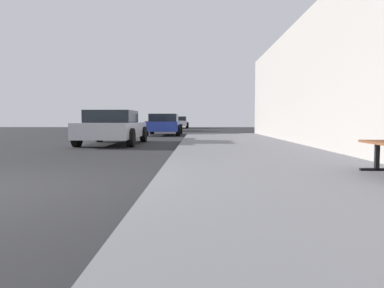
{
  "coord_description": "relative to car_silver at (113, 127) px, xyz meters",
  "views": [
    {
      "loc": [
        2.59,
        -4.7,
        0.93
      ],
      "look_at": [
        2.49,
        1.16,
        0.53
      ],
      "focal_mm": 33.65,
      "sensor_mm": 36.0,
      "label": 1
    }
  ],
  "objects": [
    {
      "name": "ground_plane",
      "position": [
        0.6,
        -8.78,
        -0.65
      ],
      "size": [
        80.0,
        80.0,
        0.0
      ],
      "primitive_type": "plane",
      "color": "#232326"
    },
    {
      "name": "sidewalk",
      "position": [
        4.6,
        -8.78,
        -0.57
      ],
      "size": [
        4.0,
        32.0,
        0.15
      ],
      "primitive_type": "cube",
      "color": "slate",
      "rests_on": "ground_plane"
    },
    {
      "name": "car_silver",
      "position": [
        0.0,
        0.0,
        0.0
      ],
      "size": [
        2.07,
        4.41,
        1.27
      ],
      "color": "#B7B7BF",
      "rests_on": "ground_plane"
    },
    {
      "name": "car_blue",
      "position": [
        1.17,
        8.07,
        -0.0
      ],
      "size": [
        2.04,
        4.21,
        1.27
      ],
      "color": "#233899",
      "rests_on": "ground_plane"
    },
    {
      "name": "car_red",
      "position": [
        0.03,
        16.29,
        -0.0
      ],
      "size": [
        2.05,
        4.01,
        1.43
      ],
      "color": "red",
      "rests_on": "ground_plane"
    },
    {
      "name": "car_white",
      "position": [
        1.17,
        25.72,
        -0.0
      ],
      "size": [
        1.96,
        4.42,
        1.27
      ],
      "color": "white",
      "rests_on": "ground_plane"
    }
  ]
}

